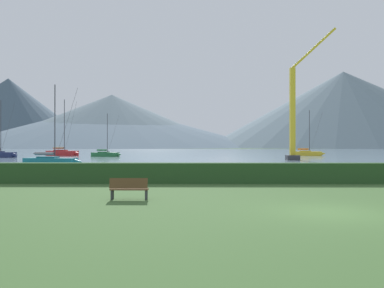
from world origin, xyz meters
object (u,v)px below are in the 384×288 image
sailboat_slip_4 (106,154)px  park_bench_under_tree (129,188)px  sailboat_slip_3 (63,153)px  sailboat_slip_1 (51,161)px  sailboat_slip_5 (307,153)px  dock_crane (294,117)px

sailboat_slip_4 → park_bench_under_tree: size_ratio=5.54×
sailboat_slip_3 → sailboat_slip_4: (11.55, -7.03, -0.17)m
sailboat_slip_1 → sailboat_slip_4: size_ratio=1.03×
sailboat_slip_1 → park_bench_under_tree: bearing=-58.1°
sailboat_slip_1 → sailboat_slip_5: sailboat_slip_5 is taller
sailboat_slip_1 → sailboat_slip_5: (42.63, 45.87, 0.05)m
sailboat_slip_5 → dock_crane: (-9.85, -27.47, 6.41)m
park_bench_under_tree → dock_crane: dock_crane is taller
sailboat_slip_4 → sailboat_slip_3: bearing=163.1°
sailboat_slip_1 → park_bench_under_tree: 31.93m
sailboat_slip_3 → sailboat_slip_4: 13.52m
sailboat_slip_5 → dock_crane: size_ratio=0.49×
sailboat_slip_4 → park_bench_under_tree: bearing=-62.0°
sailboat_slip_3 → sailboat_slip_5: 56.53m
dock_crane → sailboat_slip_3: bearing=150.0°
sailboat_slip_3 → sailboat_slip_4: size_ratio=1.42×
sailboat_slip_3 → park_bench_under_tree: size_ratio=7.84×
sailboat_slip_1 → sailboat_slip_4: (-2.35, 38.30, -0.01)m
sailboat_slip_4 → sailboat_slip_5: size_ratio=0.87×
park_bench_under_tree → dock_crane: (18.96, 47.18, 6.50)m
dock_crane → sailboat_slip_1: bearing=-150.7°
park_bench_under_tree → sailboat_slip_3: bearing=110.8°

